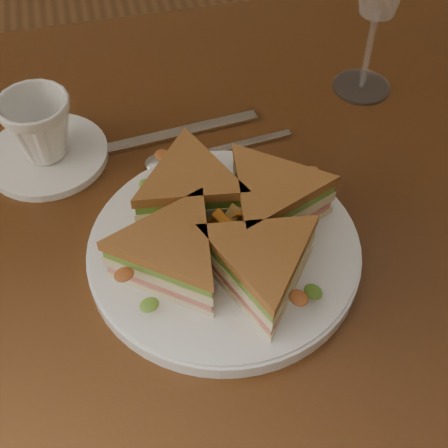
# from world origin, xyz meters

# --- Properties ---
(ground) EXTENTS (6.00, 6.00, 0.00)m
(ground) POSITION_xyz_m (0.00, 0.00, 0.00)
(ground) COLOR brown
(ground) RESTS_ON ground
(table) EXTENTS (1.20, 0.80, 0.75)m
(table) POSITION_xyz_m (0.00, 0.00, 0.65)
(table) COLOR #361C0C
(table) RESTS_ON ground
(plate) EXTENTS (0.28, 0.28, 0.02)m
(plate) POSITION_xyz_m (-0.05, -0.08, 0.76)
(plate) COLOR white
(plate) RESTS_ON table
(sandwich_wedges) EXTENTS (0.28, 0.28, 0.06)m
(sandwich_wedges) POSITION_xyz_m (-0.05, -0.08, 0.80)
(sandwich_wedges) COLOR beige
(sandwich_wedges) RESTS_ON plate
(crisps_mound) EXTENTS (0.09, 0.09, 0.05)m
(crisps_mound) POSITION_xyz_m (-0.05, -0.08, 0.79)
(crisps_mound) COLOR #B46117
(crisps_mound) RESTS_ON plate
(spoon) EXTENTS (0.18, 0.04, 0.01)m
(spoon) POSITION_xyz_m (-0.06, 0.07, 0.75)
(spoon) COLOR silver
(spoon) RESTS_ON table
(knife) EXTENTS (0.22, 0.04, 0.00)m
(knife) POSITION_xyz_m (-0.07, 0.12, 0.75)
(knife) COLOR silver
(knife) RESTS_ON table
(saucer) EXTENTS (0.14, 0.14, 0.01)m
(saucer) POSITION_xyz_m (-0.22, 0.11, 0.76)
(saucer) COLOR white
(saucer) RESTS_ON table
(coffee_cup) EXTENTS (0.09, 0.09, 0.08)m
(coffee_cup) POSITION_xyz_m (-0.22, 0.11, 0.80)
(coffee_cup) COLOR white
(coffee_cup) RESTS_ON saucer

